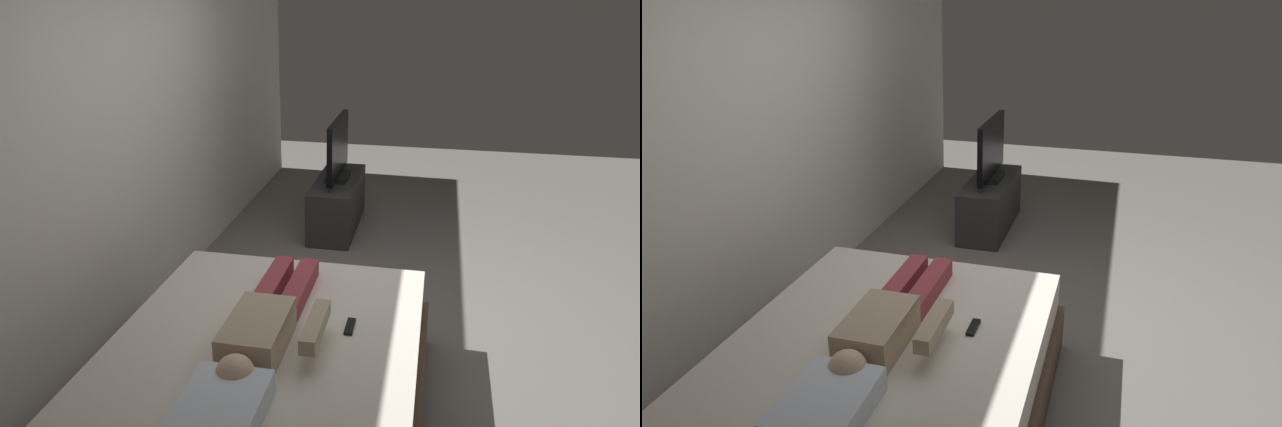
% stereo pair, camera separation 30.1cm
% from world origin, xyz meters
% --- Properties ---
extents(ground_plane, '(10.00, 10.00, 0.00)m').
position_xyz_m(ground_plane, '(0.00, 0.00, 0.00)').
color(ground_plane, slate).
extents(back_wall, '(6.40, 0.10, 2.80)m').
position_xyz_m(back_wall, '(0.40, 1.83, 1.40)').
color(back_wall, silver).
rests_on(back_wall, ground).
extents(bed, '(1.93, 1.64, 0.54)m').
position_xyz_m(bed, '(-1.07, 0.59, 0.26)').
color(bed, brown).
rests_on(bed, ground).
extents(pillow, '(0.48, 0.34, 0.12)m').
position_xyz_m(pillow, '(-1.71, 0.59, 0.60)').
color(pillow, white).
rests_on(pillow, bed).
extents(person, '(1.26, 0.46, 0.18)m').
position_xyz_m(person, '(-1.04, 0.58, 0.62)').
color(person, tan).
rests_on(person, bed).
extents(remote, '(0.15, 0.04, 0.02)m').
position_xyz_m(remote, '(-0.89, 0.17, 0.55)').
color(remote, black).
rests_on(remote, bed).
extents(tv_stand, '(1.10, 0.40, 0.50)m').
position_xyz_m(tv_stand, '(1.74, 0.70, 0.25)').
color(tv_stand, '#2D2D2D').
rests_on(tv_stand, ground).
extents(tv, '(0.88, 0.20, 0.59)m').
position_xyz_m(tv, '(1.74, 0.70, 0.78)').
color(tv, black).
rests_on(tv, tv_stand).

